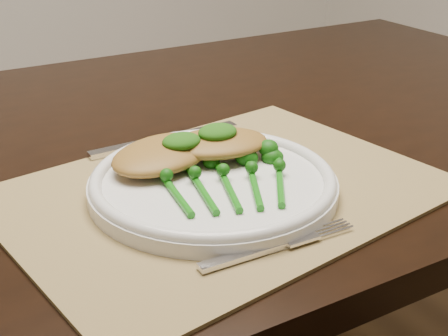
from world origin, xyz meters
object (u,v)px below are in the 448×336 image
placemat (222,191)px  broccolini_bundle (227,184)px  dinner_plate (213,182)px  chicken_fillet_left (162,154)px  dining_table (195,323)px

placemat → broccolini_bundle: size_ratio=2.45×
broccolini_bundle → dinner_plate: bearing=115.5°
chicken_fillet_left → dinner_plate: bearing=-83.9°
dinner_plate → broccolini_bundle: bearing=-84.0°
dining_table → placemat: size_ratio=3.22×
dining_table → dinner_plate: bearing=-110.5°
dinner_plate → broccolini_bundle: broccolini_bundle is taller
chicken_fillet_left → broccolini_bundle: (0.04, -0.09, -0.01)m
placemat → chicken_fillet_left: bearing=117.3°
placemat → dinner_plate: (-0.01, -0.00, 0.02)m
dining_table → chicken_fillet_left: (-0.12, -0.15, 0.41)m
dining_table → placemat: placemat is taller
broccolini_bundle → placemat: bearing=88.8°
placemat → dinner_plate: 0.02m
placemat → broccolini_bundle: broccolini_bundle is taller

